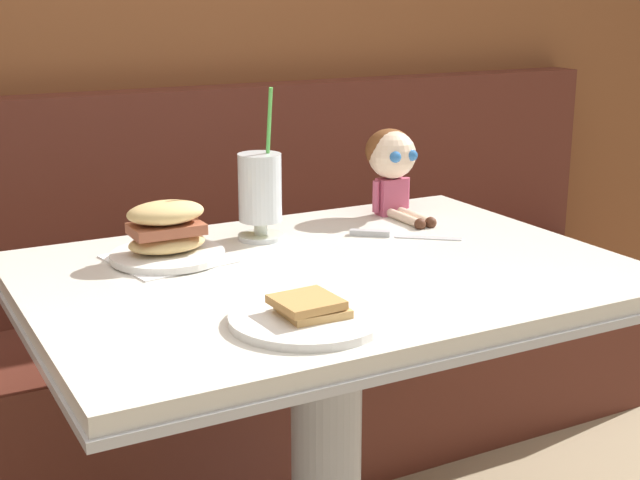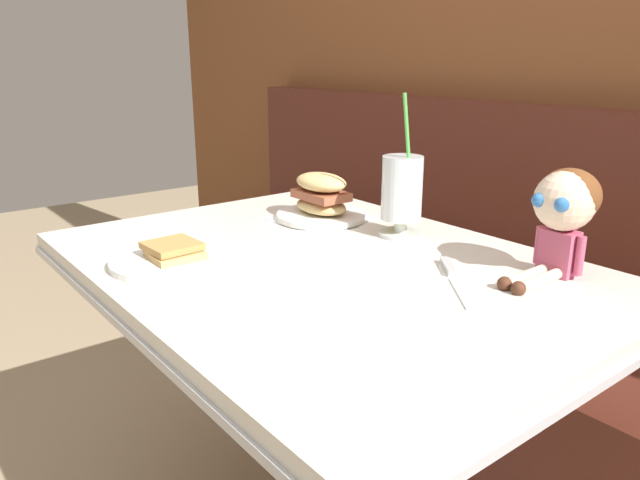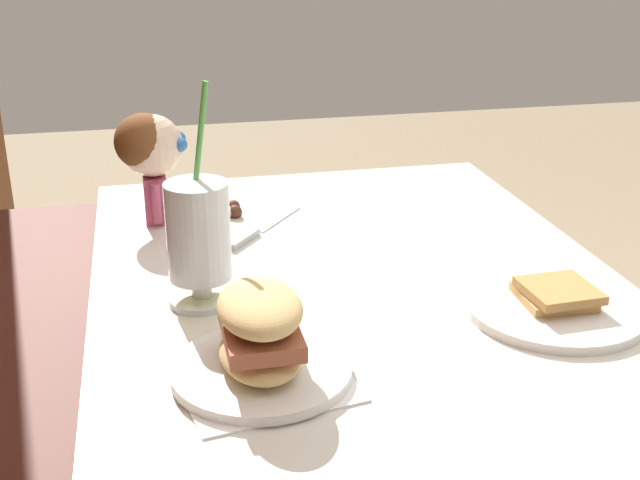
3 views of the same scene
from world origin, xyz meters
name	(u,v)px [view 3 (image 3 of 3)]	position (x,y,z in m)	size (l,w,h in m)	color
diner_table	(357,390)	(0.00, 0.18, 0.54)	(1.11, 0.81, 0.74)	silver
toast_plate	(555,305)	(-0.16, -0.06, 0.75)	(0.25, 0.25, 0.04)	white
milkshake_glass	(199,238)	(-0.03, 0.42, 0.84)	(0.10, 0.10, 0.32)	silver
sandwich_plate	(261,343)	(-0.25, 0.37, 0.79)	(0.23, 0.23, 0.12)	white
butter_knife	(253,233)	(0.21, 0.31, 0.74)	(0.20, 0.16, 0.01)	silver
seated_doll	(152,152)	(0.33, 0.47, 0.87)	(0.11, 0.22, 0.20)	#B74C6B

